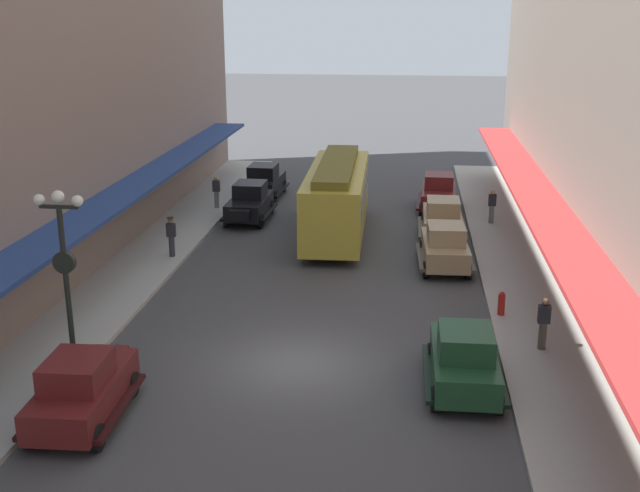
{
  "coord_description": "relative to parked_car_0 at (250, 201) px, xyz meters",
  "views": [
    {
      "loc": [
        3.1,
        -20.73,
        10.13
      ],
      "look_at": [
        0.0,
        6.0,
        1.8
      ],
      "focal_mm": 43.76,
      "sensor_mm": 36.0,
      "label": 1
    }
  ],
  "objects": [
    {
      "name": "streetcar",
      "position": [
        4.51,
        -2.27,
        0.96
      ],
      "size": [
        2.74,
        9.66,
        3.46
      ],
      "color": "gold",
      "rests_on": "ground"
    },
    {
      "name": "parked_car_1",
      "position": [
        -0.17,
        4.82,
        0.0
      ],
      "size": [
        2.25,
        4.3,
        1.84
      ],
      "color": "black",
      "rests_on": "ground"
    },
    {
      "name": "parked_car_5",
      "position": [
        9.29,
        -1.97,
        0.0
      ],
      "size": [
        2.14,
        4.26,
        1.84
      ],
      "color": "#997F5B",
      "rests_on": "ground"
    },
    {
      "name": "fire_hydrant",
      "position": [
        10.95,
        -11.47,
        -0.38
      ],
      "size": [
        0.24,
        0.24,
        0.82
      ],
      "color": "#B21E19",
      "rests_on": "sidewalk_right"
    },
    {
      "name": "parked_car_6",
      "position": [
        -0.28,
        -19.58,
        0.0
      ],
      "size": [
        2.27,
        4.31,
        1.84
      ],
      "color": "#591919",
      "rests_on": "ground"
    },
    {
      "name": "sidewalk_left",
      "position": [
        -2.9,
        -15.7,
        -0.87
      ],
      "size": [
        3.0,
        60.0,
        0.15
      ],
      "primitive_type": "cube",
      "color": "#A8A59E",
      "rests_on": "ground"
    },
    {
      "name": "parked_car_0",
      "position": [
        0.0,
        0.0,
        0.0
      ],
      "size": [
        2.18,
        4.27,
        1.84
      ],
      "color": "black",
      "rests_on": "ground"
    },
    {
      "name": "pedestrian_1",
      "position": [
        11.7,
        0.27,
        0.05
      ],
      "size": [
        0.36,
        0.24,
        1.64
      ],
      "color": "slate",
      "rests_on": "sidewalk_right"
    },
    {
      "name": "sidewalk_right",
      "position": [
        12.1,
        -15.7,
        -0.87
      ],
      "size": [
        3.0,
        60.0,
        0.15
      ],
      "primitive_type": "cube",
      "color": "#A8A59E",
      "rests_on": "ground"
    },
    {
      "name": "pedestrian_3",
      "position": [
        -2.07,
        1.67,
        0.05
      ],
      "size": [
        0.36,
        0.24,
        1.64
      ],
      "color": "slate",
      "rests_on": "sidewalk_left"
    },
    {
      "name": "parked_car_2",
      "position": [
        9.25,
        -6.26,
        0.0
      ],
      "size": [
        2.29,
        4.31,
        1.84
      ],
      "color": "#997F5B",
      "rests_on": "ground"
    },
    {
      "name": "parked_car_4",
      "position": [
        9.26,
        3.09,
        0.0
      ],
      "size": [
        2.26,
        4.3,
        1.84
      ],
      "color": "#591919",
      "rests_on": "ground"
    },
    {
      "name": "pedestrian_0",
      "position": [
        11.89,
        -14.12,
        0.05
      ],
      "size": [
        0.36,
        0.24,
        1.64
      ],
      "color": "#4C4238",
      "rests_on": "sidewalk_right"
    },
    {
      "name": "ground_plane",
      "position": [
        4.6,
        -15.7,
        -0.94
      ],
      "size": [
        200.0,
        200.0,
        0.0
      ],
      "primitive_type": "plane",
      "color": "#424244"
    },
    {
      "name": "parked_car_3",
      "position": [
        9.38,
        -16.72,
        0.0
      ],
      "size": [
        2.19,
        4.28,
        1.84
      ],
      "color": "#193D23",
      "rests_on": "ground"
    },
    {
      "name": "lamp_post_with_clock",
      "position": [
        -1.8,
        -16.7,
        2.04
      ],
      "size": [
        1.42,
        0.44,
        5.16
      ],
      "color": "black",
      "rests_on": "sidewalk_left"
    },
    {
      "name": "pedestrian_2",
      "position": [
        -1.95,
        -6.53,
        0.07
      ],
      "size": [
        0.36,
        0.28,
        1.67
      ],
      "color": "#2D2D33",
      "rests_on": "sidewalk_left"
    }
  ]
}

